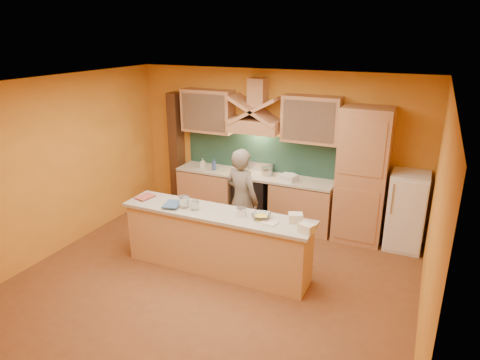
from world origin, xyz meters
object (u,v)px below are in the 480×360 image
at_px(kitchen_scale, 241,212).
at_px(stove, 253,197).
at_px(person, 242,200).
at_px(mixing_bowl, 261,216).
at_px(fridge, 406,211).

bearing_deg(kitchen_scale, stove, 89.49).
distance_m(person, mixing_bowl, 0.97).
bearing_deg(kitchen_scale, fridge, 23.85).
height_order(fridge, kitchen_scale, fridge).
bearing_deg(kitchen_scale, mixing_bowl, -9.85).
bearing_deg(kitchen_scale, person, 95.51).
distance_m(stove, person, 1.21).
bearing_deg(fridge, person, -155.57).
bearing_deg(mixing_bowl, person, 130.43).
relative_size(stove, mixing_bowl, 3.31).
distance_m(person, kitchen_scale, 0.85).
height_order(stove, kitchen_scale, kitchen_scale).
bearing_deg(stove, fridge, 0.00).
relative_size(fridge, mixing_bowl, 4.78).
distance_m(stove, mixing_bowl, 2.11).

